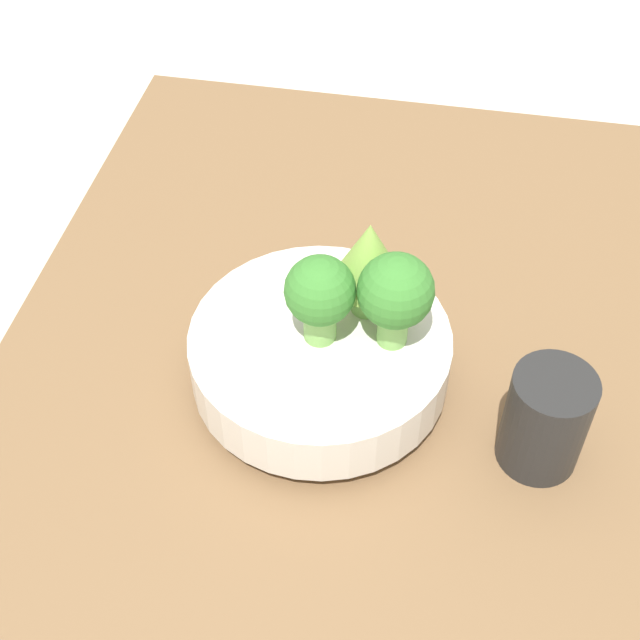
{
  "coord_description": "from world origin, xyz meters",
  "views": [
    {
      "loc": [
        -0.54,
        -0.07,
        0.68
      ],
      "look_at": [
        -0.03,
        0.03,
        0.12
      ],
      "focal_mm": 50.0,
      "sensor_mm": 36.0,
      "label": 1
    }
  ],
  "objects": [
    {
      "name": "broccoli_floret_front",
      "position": [
        -0.03,
        -0.04,
        0.16
      ],
      "size": [
        0.06,
        0.06,
        0.09
      ],
      "color": "#7AB256",
      "rests_on": "bowl"
    },
    {
      "name": "ground_plane",
      "position": [
        0.0,
        0.0,
        0.0
      ],
      "size": [
        6.0,
        6.0,
        0.0
      ],
      "primitive_type": "plane",
      "color": "beige"
    },
    {
      "name": "cup",
      "position": [
        -0.08,
        -0.17,
        0.09
      ],
      "size": [
        0.07,
        0.07,
        0.1
      ],
      "color": "black",
      "rests_on": "table"
    },
    {
      "name": "broccoli_floret_center",
      "position": [
        -0.03,
        0.03,
        0.15
      ],
      "size": [
        0.06,
        0.06,
        0.09
      ],
      "color": "#7AB256",
      "rests_on": "bowl"
    },
    {
      "name": "bowl",
      "position": [
        -0.03,
        0.03,
        0.07
      ],
      "size": [
        0.23,
        0.23,
        0.06
      ],
      "color": "silver",
      "rests_on": "table"
    },
    {
      "name": "romanesco_piece_near",
      "position": [
        0.01,
        -0.01,
        0.16
      ],
      "size": [
        0.06,
        0.06,
        0.1
      ],
      "color": "#7AB256",
      "rests_on": "bowl"
    },
    {
      "name": "table",
      "position": [
        0.0,
        0.0,
        0.02
      ],
      "size": [
        0.87,
        0.67,
        0.04
      ],
      "color": "brown",
      "rests_on": "ground_plane"
    }
  ]
}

